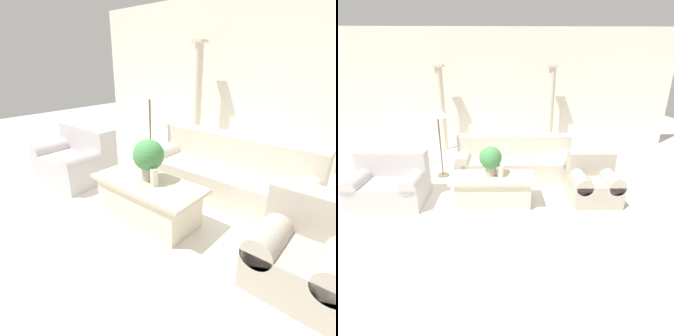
{
  "view_description": "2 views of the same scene",
  "coord_description": "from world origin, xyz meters",
  "views": [
    {
      "loc": [
        2.08,
        -2.51,
        1.86
      ],
      "look_at": [
        -0.08,
        0.02,
        0.48
      ],
      "focal_mm": 28.0,
      "sensor_mm": 36.0,
      "label": 1
    },
    {
      "loc": [
        0.19,
        -4.56,
        2.25
      ],
      "look_at": [
        0.26,
        -0.27,
        0.56
      ],
      "focal_mm": 28.0,
      "sensor_mm": 36.0,
      "label": 2
    }
  ],
  "objects": [
    {
      "name": "ground_plane",
      "position": [
        0.0,
        0.0,
        0.0
      ],
      "size": [
        16.0,
        16.0,
        0.0
      ],
      "primitive_type": "plane",
      "color": "silver"
    },
    {
      "name": "wall_back",
      "position": [
        0.0,
        3.15,
        1.6
      ],
      "size": [
        10.0,
        0.06,
        3.2
      ],
      "color": "silver",
      "rests_on": "ground_plane"
    },
    {
      "name": "sofa_long",
      "position": [
        0.46,
        0.75,
        0.33
      ],
      "size": [
        2.45,
        0.89,
        0.84
      ],
      "color": "beige",
      "rests_on": "ground_plane"
    },
    {
      "name": "loveseat",
      "position": [
        -1.77,
        -0.36,
        0.34
      ],
      "size": [
        1.21,
        0.89,
        0.84
      ],
      "color": "#BBB5B5",
      "rests_on": "ground_plane"
    },
    {
      "name": "coffee_table",
      "position": [
        0.04,
        -0.5,
        0.25
      ],
      "size": [
        1.41,
        0.65,
        0.5
      ],
      "color": "beige",
      "rests_on": "ground_plane"
    },
    {
      "name": "potted_plant",
      "position": [
        -0.0,
        -0.43,
        0.79
      ],
      "size": [
        0.38,
        0.38,
        0.51
      ],
      "color": "#B2A893",
      "rests_on": "coffee_table"
    },
    {
      "name": "pillar_candle",
      "position": [
        0.17,
        -0.52,
        0.6
      ],
      "size": [
        0.09,
        0.09,
        0.21
      ],
      "color": "silver",
      "rests_on": "coffee_table"
    },
    {
      "name": "floor_lamp",
      "position": [
        -1.1,
        0.74,
        1.3
      ],
      "size": [
        0.41,
        0.41,
        1.5
      ],
      "color": "brown",
      "rests_on": "ground_plane"
    },
    {
      "name": "column_left",
      "position": [
        -1.45,
        2.68,
        1.16
      ],
      "size": [
        0.27,
        0.27,
        2.27
      ],
      "color": "beige",
      "rests_on": "ground_plane"
    },
    {
      "name": "column_right",
      "position": [
        1.52,
        2.68,
        1.16
      ],
      "size": [
        0.27,
        0.27,
        2.27
      ],
      "color": "beige",
      "rests_on": "ground_plane"
    },
    {
      "name": "armchair",
      "position": [
        1.8,
        -0.35,
        0.33
      ],
      "size": [
        0.81,
        0.8,
        0.81
      ],
      "color": "#ADA393",
      "rests_on": "ground_plane"
    }
  ]
}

